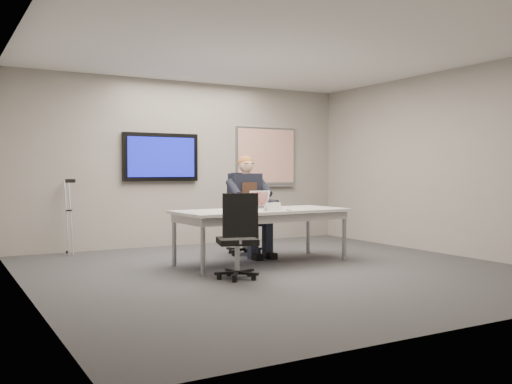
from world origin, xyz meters
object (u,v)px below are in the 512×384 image
office_chair_far (244,232)px  office_chair_near (238,252)px  seated_person (251,216)px  laptop (262,204)px  conference_table (262,216)px

office_chair_far → office_chair_near: 2.08m
seated_person → laptop: seated_person is taller
seated_person → laptop: size_ratio=4.08×
laptop → office_chair_near: bearing=-135.2°
office_chair_near → laptop: office_chair_near is taller
office_chair_near → seated_person: size_ratio=0.68×
conference_table → office_chair_far: bearing=74.5°
office_chair_far → seated_person: seated_person is taller
office_chair_near → laptop: (0.99, 1.15, 0.48)m
conference_table → office_chair_near: size_ratio=2.41×
office_chair_far → laptop: size_ratio=2.97×
conference_table → laptop: laptop is taller
office_chair_far → laptop: bearing=-79.0°
seated_person → office_chair_far: bearing=92.0°
conference_table → laptop: (0.15, 0.26, 0.15)m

